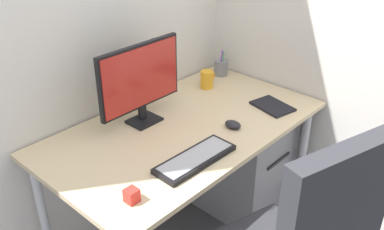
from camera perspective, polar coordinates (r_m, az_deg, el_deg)
desk at (r=2.13m, az=-0.97°, el=-3.08°), size 1.40×0.78×0.75m
filing_cabinet at (r=2.61m, az=6.88°, el=-6.36°), size 0.43×0.47×0.62m
monitor at (r=2.04m, az=-6.89°, el=4.76°), size 0.48×0.12×0.40m
keyboard at (r=1.83m, az=0.43°, el=-5.86°), size 0.39×0.15×0.03m
mouse at (r=2.07m, az=5.48°, el=-1.27°), size 0.07×0.09×0.03m
pen_holder at (r=2.64m, az=3.88°, el=6.35°), size 0.09×0.09×0.17m
notebook at (r=2.30m, az=10.68°, el=1.16°), size 0.19×0.24×0.01m
coffee_mug at (r=2.46m, az=2.00°, el=4.79°), size 0.11×0.07×0.10m
desk_clamp_accessory at (r=1.63m, az=-8.05°, el=-10.58°), size 0.05×0.05×0.05m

